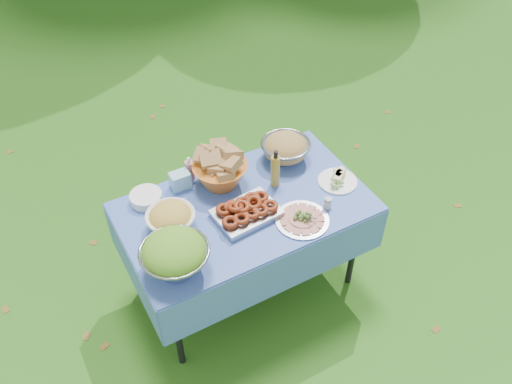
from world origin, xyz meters
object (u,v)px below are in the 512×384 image
(charcuterie_platter, at_px, (302,216))
(plate_stack, at_px, (146,198))
(bread_bowl, at_px, (220,169))
(oil_bottle, at_px, (275,168))
(pasta_bowl_steel, at_px, (286,148))
(salad_bowl, at_px, (175,254))
(picnic_table, at_px, (246,248))

(charcuterie_platter, bearing_deg, plate_stack, 140.94)
(bread_bowl, height_order, oil_bottle, oil_bottle)
(pasta_bowl_steel, distance_m, oil_bottle, 0.27)
(pasta_bowl_steel, xyz_separation_m, oil_bottle, (-0.19, -0.19, 0.05))
(salad_bowl, relative_size, bread_bowl, 1.07)
(plate_stack, relative_size, bread_bowl, 0.57)
(charcuterie_platter, bearing_deg, oil_bottle, 86.66)
(charcuterie_platter, bearing_deg, salad_bowl, 178.08)
(plate_stack, relative_size, charcuterie_platter, 0.62)
(oil_bottle, bearing_deg, bread_bowl, 148.82)
(plate_stack, height_order, charcuterie_platter, charcuterie_platter)
(bread_bowl, relative_size, oil_bottle, 1.30)
(salad_bowl, relative_size, charcuterie_platter, 1.16)
(pasta_bowl_steel, height_order, oil_bottle, oil_bottle)
(oil_bottle, bearing_deg, salad_bowl, -158.14)
(picnic_table, relative_size, bread_bowl, 4.31)
(salad_bowl, distance_m, pasta_bowl_steel, 1.09)
(pasta_bowl_steel, bearing_deg, charcuterie_platter, -111.38)
(pasta_bowl_steel, distance_m, charcuterie_platter, 0.57)
(plate_stack, distance_m, oil_bottle, 0.79)
(bread_bowl, bearing_deg, plate_stack, 170.94)
(picnic_table, height_order, bread_bowl, bread_bowl)
(plate_stack, height_order, bread_bowl, bread_bowl)
(plate_stack, bearing_deg, picnic_table, -33.19)
(oil_bottle, bearing_deg, picnic_table, -162.69)
(pasta_bowl_steel, bearing_deg, picnic_table, -148.88)
(picnic_table, xyz_separation_m, bread_bowl, (-0.04, 0.25, 0.49))
(picnic_table, height_order, plate_stack, plate_stack)
(pasta_bowl_steel, height_order, charcuterie_platter, pasta_bowl_steel)
(salad_bowl, xyz_separation_m, oil_bottle, (0.79, 0.32, 0.01))
(salad_bowl, height_order, charcuterie_platter, salad_bowl)
(bread_bowl, bearing_deg, charcuterie_platter, -62.64)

